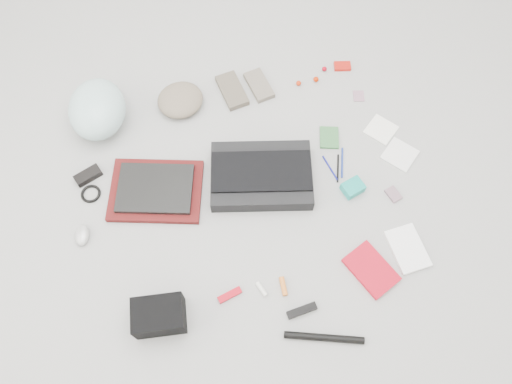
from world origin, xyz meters
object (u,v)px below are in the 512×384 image
object	(u,v)px
laptop	(155,188)
camera_bag	(159,316)
bike_helmet	(97,109)
book_red	(371,270)
messenger_bag	(261,176)
accordion_wallet	(353,188)

from	to	relation	value
laptop	camera_bag	distance (m)	0.57
bike_helmet	camera_bag	bearing A→B (deg)	-73.42
camera_bag	laptop	bearing A→B (deg)	89.71
laptop	book_red	world-z (taller)	laptop
messenger_bag	laptop	world-z (taller)	messenger_bag
bike_helmet	book_red	distance (m)	1.43
laptop	bike_helmet	bearing A→B (deg)	129.07
laptop	bike_helmet	world-z (taller)	bike_helmet
messenger_bag	camera_bag	xyz separation A→B (m)	(-0.56, -0.49, 0.03)
messenger_bag	laptop	distance (m)	0.47
messenger_bag	camera_bag	bearing A→B (deg)	-123.94
messenger_bag	accordion_wallet	distance (m)	0.41
laptop	book_red	distance (m)	0.99
camera_bag	bike_helmet	bearing A→B (deg)	103.63
book_red	accordion_wallet	bearing A→B (deg)	59.70
bike_helmet	camera_bag	distance (m)	1.01
messenger_bag	book_red	xyz separation A→B (m)	(0.32, -0.53, -0.03)
messenger_bag	book_red	size ratio (longest dim) A/B	2.10
camera_bag	book_red	xyz separation A→B (m)	(0.88, -0.04, -0.05)
accordion_wallet	laptop	bearing A→B (deg)	150.03
laptop	camera_bag	size ratio (longest dim) A/B	1.66
messenger_bag	accordion_wallet	world-z (taller)	messenger_bag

